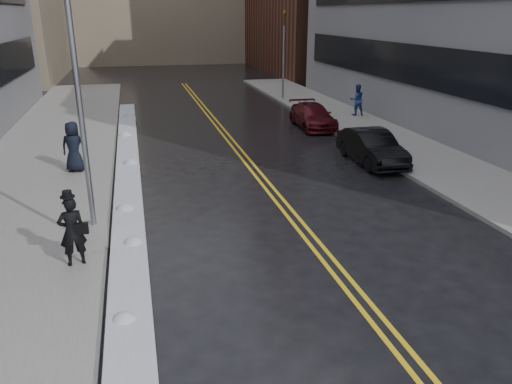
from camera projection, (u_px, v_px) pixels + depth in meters
ground at (232, 271)px, 12.28m from camera, size 160.00×160.00×0.00m
sidewalk_west at (44, 168)px, 20.10m from camera, size 5.50×50.00×0.15m
sidewalk_east at (398, 145)px, 23.64m from camera, size 4.00×50.00×0.15m
lane_line_left at (240, 157)px, 21.95m from camera, size 0.12×50.00×0.01m
lane_line_right at (247, 157)px, 22.01m from camera, size 0.12×50.00×0.01m
snow_ridge at (128, 175)px, 18.98m from camera, size 0.90×30.00×0.34m
lamppost at (86, 159)px, 12.51m from camera, size 0.65×0.65×7.62m
fire_hydrant at (379, 136)px, 23.26m from camera, size 0.26×0.26×0.73m
traffic_signal at (284, 52)px, 34.97m from camera, size 0.16×0.20×6.00m
pedestrian_fedora at (72, 231)px, 12.00m from camera, size 0.72×0.57×1.75m
pedestrian_c at (74, 147)px, 19.18m from camera, size 1.09×0.85×1.96m
pedestrian_east at (357, 100)px, 29.86m from camera, size 0.94×0.76×1.84m
car_black at (372, 147)px, 20.83m from camera, size 1.49×4.25×1.40m
car_maroon at (313, 116)px, 27.43m from camera, size 1.95×4.47×1.28m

